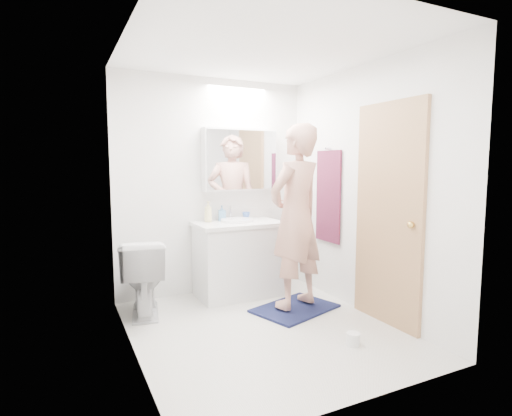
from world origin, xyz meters
TOP-DOWN VIEW (x-y plane):
  - floor at (0.00, 0.00)m, footprint 2.50×2.50m
  - ceiling at (0.00, 0.00)m, footprint 2.50×2.50m
  - wall_back at (0.00, 1.25)m, footprint 2.50×0.00m
  - wall_front at (0.00, -1.25)m, footprint 2.50×0.00m
  - wall_left at (-1.10, 0.00)m, footprint 0.00×2.50m
  - wall_right at (1.10, 0.00)m, footprint 0.00×2.50m
  - vanity_cabinet at (0.18, 0.96)m, footprint 0.90×0.55m
  - countertop at (0.18, 0.96)m, footprint 0.95×0.58m
  - sink_basin at (0.18, 0.99)m, footprint 0.36×0.36m
  - faucet at (0.18, 1.19)m, footprint 0.02×0.02m
  - medicine_cabinet at (0.30, 1.18)m, footprint 0.88×0.14m
  - mirror_panel at (0.30, 1.10)m, footprint 0.84×0.01m
  - toilet at (-0.87, 0.85)m, footprint 0.55×0.80m
  - bath_rug at (0.50, 0.29)m, footprint 0.93×0.77m
  - person at (0.50, 0.29)m, footprint 0.75×0.61m
  - door at (1.08, -0.35)m, footprint 0.04×0.80m
  - door_knob at (1.04, -0.65)m, footprint 0.06×0.06m
  - towel at (1.08, 0.55)m, footprint 0.02×0.42m
  - towel_hook at (1.07, 0.55)m, footprint 0.07×0.02m
  - soap_bottle_a at (-0.11, 1.11)m, footprint 0.12×0.12m
  - soap_bottle_b at (0.06, 1.15)m, footprint 0.09×0.10m
  - toothbrush_cup at (0.35, 1.12)m, footprint 0.11×0.11m
  - toilet_paper_roll at (0.50, -0.60)m, footprint 0.11×0.11m

SIDE VIEW (x-z plane):
  - floor at x=0.00m, z-range 0.00..0.00m
  - bath_rug at x=0.50m, z-range 0.00..0.02m
  - toilet_paper_roll at x=0.50m, z-range 0.00..0.10m
  - toilet at x=-0.87m, z-range 0.00..0.75m
  - vanity_cabinet at x=0.18m, z-range 0.00..0.78m
  - countertop at x=0.18m, z-range 0.78..0.82m
  - sink_basin at x=0.18m, z-range 0.82..0.85m
  - toothbrush_cup at x=0.35m, z-range 0.82..0.90m
  - faucet at x=0.18m, z-range 0.82..0.98m
  - soap_bottle_b at x=0.06m, z-range 0.82..0.99m
  - soap_bottle_a at x=-0.11m, z-range 0.82..1.05m
  - person at x=0.50m, z-range 0.05..1.84m
  - door_knob at x=1.04m, z-range 0.92..0.98m
  - door at x=1.08m, z-range 0.00..2.00m
  - towel at x=1.08m, z-range 0.60..1.60m
  - wall_back at x=0.00m, z-range -0.05..2.45m
  - wall_front at x=0.00m, z-range -0.05..2.45m
  - wall_left at x=-1.10m, z-range -0.05..2.45m
  - wall_right at x=1.10m, z-range -0.05..2.45m
  - medicine_cabinet at x=0.30m, z-range 1.15..1.85m
  - mirror_panel at x=0.30m, z-range 1.17..1.83m
  - towel_hook at x=1.07m, z-range 1.61..1.63m
  - ceiling at x=0.00m, z-range 2.40..2.40m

